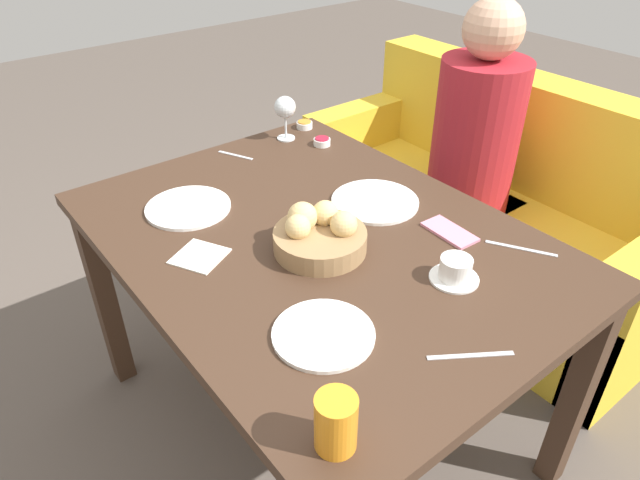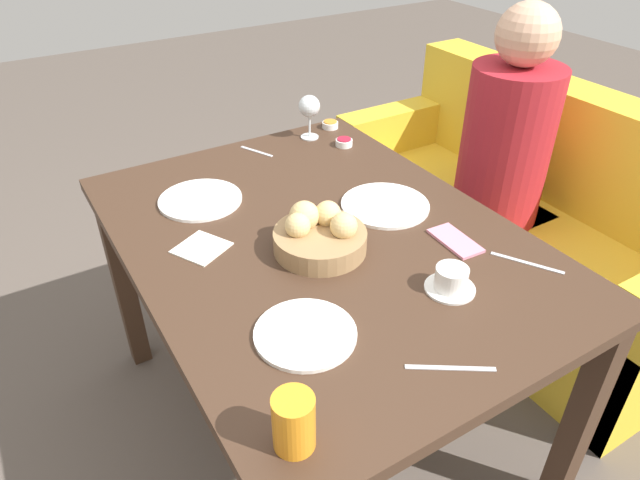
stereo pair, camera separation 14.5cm
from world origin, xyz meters
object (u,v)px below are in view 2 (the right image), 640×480
Objects in this scene: plate_far_center at (385,205)px; napkin at (201,248)px; jam_bowl_honey at (330,125)px; spoon_coffee at (257,151)px; couch at (517,228)px; knife_silver at (450,368)px; fork_silver at (527,263)px; wine_glass at (309,108)px; seated_person at (497,190)px; cell_phone at (455,241)px; coffee_cup at (451,280)px; plate_near_right at (305,334)px; bread_basket at (319,234)px; jam_bowl_berry at (344,142)px; plate_near_left at (200,200)px; juice_glass at (294,422)px.

napkin is (-0.08, -0.53, -0.00)m from plate_far_center.
jam_bowl_honey is 0.33m from spoon_coffee.
knife_silver is (0.74, -1.12, 0.45)m from couch.
wine_glass is at bearing -175.32° from fork_silver.
spoon_coffee is at bearing -109.53° from couch.
seated_person reaches higher than cell_phone.
coffee_cup is 0.94× the size of spoon_coffee.
cell_phone is (0.43, -0.65, 0.24)m from seated_person.
wine_glass is at bearing 173.62° from plate_far_center.
plate_near_right is at bearing -34.87° from jam_bowl_honey.
fork_silver is 0.44m from knife_silver.
coffee_cup is at bearing 29.77° from bread_basket.
wine_glass is 0.93m from coffee_cup.
napkin is at bearing -157.64° from knife_silver.
bread_basket is 1.49× the size of fork_silver.
seated_person is at bearing 68.28° from spoon_coffee.
jam_bowl_berry reaches higher than spoon_coffee.
jam_bowl_berry is (0.12, 0.07, -0.10)m from wine_glass.
couch reaches higher than cell_phone.
knife_silver is at bearing 40.69° from plate_near_right.
spoon_coffee is (-0.52, -0.16, -0.00)m from plate_far_center.
coffee_cup is 0.63m from napkin.
knife_silver is (0.98, -0.39, -0.01)m from jam_bowl_berry.
bread_basket is 0.33m from plate_near_right.
plate_far_center is at bearing -17.24° from jam_bowl_berry.
cell_phone is (0.41, -0.80, 0.45)m from couch.
plate_near_left is at bearing -138.07° from cell_phone.
coffee_cup reaches higher than knife_silver.
knife_silver is (0.19, -0.17, -0.03)m from coffee_cup.
napkin reaches higher than knife_silver.
plate_near_right is 0.58m from plate_far_center.
juice_glass reaches higher than cell_phone.
plate_far_center is 1.63× the size of wine_glass.
jam_bowl_berry is 1.00× the size of jam_bowl_honey.
juice_glass is 0.69× the size of fork_silver.
bread_basket reaches higher than knife_silver.
bread_basket is 0.36m from cell_phone.
jam_bowl_honey is 0.47× the size of spoon_coffee.
spoon_coffee is (-1.09, 0.46, -0.05)m from juice_glass.
cell_phone reaches higher than fork_silver.
juice_glass is at bearing -34.72° from jam_bowl_honey.
seated_person reaches higher than plate_far_center.
napkin is at bearing -125.80° from fork_silver.
wine_glass is 0.95m from fork_silver.
jam_bowl_honey is at bearing 113.03° from plate_near_left.
seated_person is at bearing 95.07° from napkin.
jam_bowl_berry is at bearing 164.16° from coffee_cup.
bread_basket is 0.29m from plate_far_center.
seated_person is 1.04m from bread_basket.
wine_glass is at bearing 179.18° from cell_phone.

